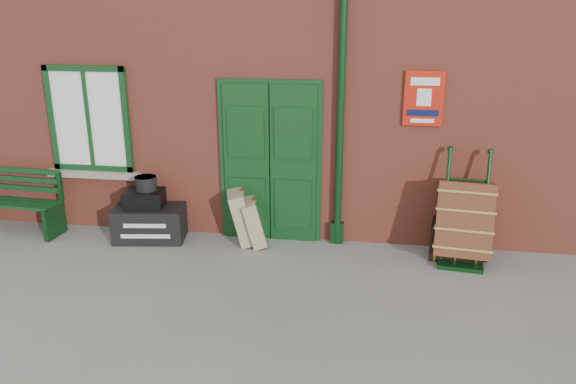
% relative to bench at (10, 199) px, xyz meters
% --- Properties ---
extents(ground, '(80.00, 80.00, 0.00)m').
position_rel_bench_xyz_m(ground, '(4.12, -1.17, -0.48)').
color(ground, gray).
rests_on(ground, ground).
extents(station_building, '(10.30, 4.30, 4.36)m').
position_rel_bench_xyz_m(station_building, '(4.12, 2.32, 1.68)').
color(station_building, '#AC4B37').
rests_on(station_building, ground).
extents(bench, '(1.58, 0.59, 0.96)m').
position_rel_bench_xyz_m(bench, '(0.00, 0.00, 0.00)').
color(bench, '#0F3917').
rests_on(bench, ground).
extents(houdini_trunk, '(1.04, 0.67, 0.49)m').
position_rel_bench_xyz_m(houdini_trunk, '(2.13, -0.02, -0.24)').
color(houdini_trunk, black).
rests_on(houdini_trunk, ground).
extents(strongbox, '(0.58, 0.46, 0.24)m').
position_rel_bench_xyz_m(strongbox, '(2.08, -0.02, 0.12)').
color(strongbox, black).
rests_on(strongbox, houdini_trunk).
extents(hatbox, '(0.33, 0.33, 0.19)m').
position_rel_bench_xyz_m(hatbox, '(2.11, 0.01, 0.34)').
color(hatbox, black).
rests_on(hatbox, strongbox).
extents(suitcase_back, '(0.51, 0.61, 0.77)m').
position_rel_bench_xyz_m(suitcase_back, '(3.45, 0.08, -0.10)').
color(suitcase_back, tan).
rests_on(suitcase_back, ground).
extents(suitcase_front, '(0.46, 0.55, 0.66)m').
position_rel_bench_xyz_m(suitcase_front, '(3.63, 0.03, -0.15)').
color(suitcase_front, tan).
rests_on(suitcase_front, ground).
extents(porter_trolley, '(0.77, 0.82, 1.43)m').
position_rel_bench_xyz_m(porter_trolley, '(6.41, -0.06, 0.07)').
color(porter_trolley, black).
rests_on(porter_trolley, ground).
extents(dark_trunk, '(0.72, 0.53, 0.48)m').
position_rel_bench_xyz_m(dark_trunk, '(6.36, 0.00, -0.24)').
color(dark_trunk, black).
rests_on(dark_trunk, ground).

